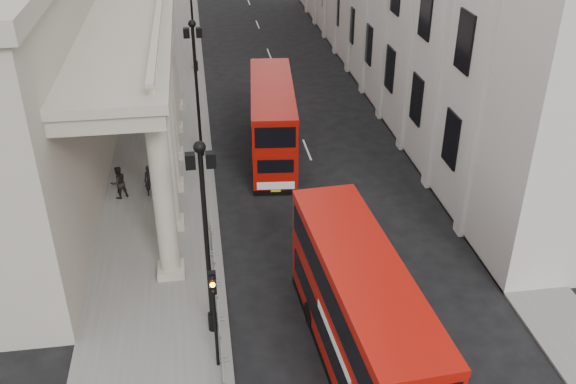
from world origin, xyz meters
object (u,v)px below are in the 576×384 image
object	(u,v)px
bus_near	(360,313)
pedestrian_c	(168,172)
lamp_post_mid	(196,81)
lamp_post_south	(206,229)
bus_far	(272,120)
lamp_post_north	(192,12)
pedestrian_a	(150,181)
pedestrian_b	(119,182)
traffic_light	(214,302)

from	to	relation	value
bus_near	pedestrian_c	bearing A→B (deg)	111.85
lamp_post_mid	lamp_post_south	bearing A→B (deg)	-90.00
bus_near	lamp_post_mid	bearing A→B (deg)	102.08
lamp_post_mid	pedestrian_c	distance (m)	5.66
bus_far	lamp_post_south	bearing A→B (deg)	-100.35
pedestrian_c	bus_far	bearing A→B (deg)	25.91
lamp_post_north	pedestrian_a	bearing A→B (deg)	-97.91
pedestrian_a	pedestrian_b	xyz separation A→B (m)	(-1.67, -0.02, 0.05)
bus_near	traffic_light	bearing A→B (deg)	169.85
lamp_post_mid	bus_near	size ratio (longest dim) A/B	0.75
lamp_post_north	pedestrian_b	distance (m)	21.48
bus_far	bus_near	bearing A→B (deg)	-81.82
lamp_post_mid	pedestrian_c	size ratio (longest dim) A/B	5.14
lamp_post_mid	bus_near	world-z (taller)	lamp_post_mid
bus_far	pedestrian_b	bearing A→B (deg)	-149.01
lamp_post_mid	pedestrian_c	world-z (taller)	lamp_post_mid
lamp_post_south	pedestrian_c	world-z (taller)	lamp_post_south
lamp_post_mid	pedestrian_a	distance (m)	6.70
traffic_light	bus_far	size ratio (longest dim) A/B	0.41
lamp_post_mid	pedestrian_a	xyz separation A→B (m)	(-2.86, -4.62, -3.91)
lamp_post_south	pedestrian_c	size ratio (longest dim) A/B	5.14
traffic_light	bus_far	world-z (taller)	bus_far
pedestrian_b	pedestrian_c	bearing A→B (deg)	170.99
bus_far	lamp_post_mid	bearing A→B (deg)	-179.26
lamp_post_mid	pedestrian_b	bearing A→B (deg)	-134.34
lamp_post_mid	lamp_post_north	xyz separation A→B (m)	(0.00, 16.00, 0.00)
bus_near	pedestrian_a	bearing A→B (deg)	116.46
bus_near	pedestrian_a	size ratio (longest dim) A/B	6.27
pedestrian_c	pedestrian_b	bearing A→B (deg)	-157.35
pedestrian_a	bus_far	bearing A→B (deg)	24.93
lamp_post_south	traffic_light	distance (m)	2.71
bus_far	pedestrian_a	size ratio (longest dim) A/B	6.01
lamp_post_mid	bus_far	distance (m)	5.09
lamp_post_mid	pedestrian_c	xyz separation A→B (m)	(-1.95, -3.52, -3.98)
traffic_light	bus_near	bearing A→B (deg)	-6.30
lamp_post_mid	traffic_light	size ratio (longest dim) A/B	1.93
lamp_post_mid	traffic_light	xyz separation A→B (m)	(0.10, -18.02, -1.80)
traffic_light	pedestrian_c	bearing A→B (deg)	98.03
traffic_light	pedestrian_a	distance (m)	13.88
bus_far	pedestrian_c	world-z (taller)	bus_far
lamp_post_south	pedestrian_a	size ratio (longest dim) A/B	4.73
lamp_post_south	traffic_light	size ratio (longest dim) A/B	1.93
bus_near	lamp_post_north	bearing A→B (deg)	94.88
traffic_light	lamp_post_north	bearing A→B (deg)	90.17
bus_far	lamp_post_north	bearing A→B (deg)	110.30
pedestrian_c	traffic_light	bearing A→B (deg)	-82.68
bus_near	pedestrian_c	world-z (taller)	bus_near
bus_near	pedestrian_b	bearing A→B (deg)	121.35
pedestrian_a	pedestrian_c	world-z (taller)	pedestrian_a
lamp_post_north	pedestrian_a	world-z (taller)	lamp_post_north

